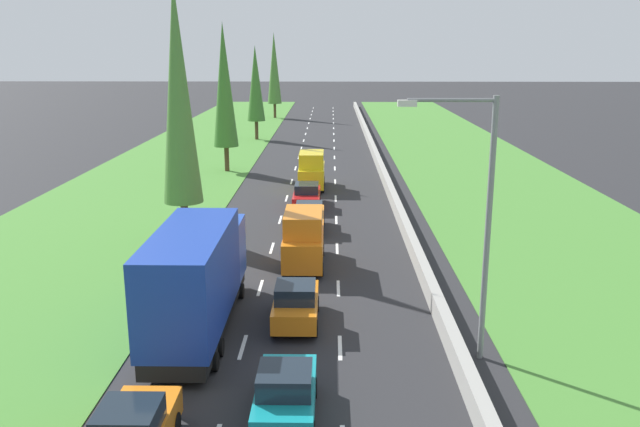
{
  "coord_description": "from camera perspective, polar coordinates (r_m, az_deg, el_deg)",
  "views": [
    {
      "loc": [
        1.39,
        -0.7,
        10.47
      ],
      "look_at": [
        0.77,
        36.73,
        0.99
      ],
      "focal_mm": 36.96,
      "sensor_mm": 36.0,
      "label": 1
    }
  ],
  "objects": [
    {
      "name": "lane_markings",
      "position": [
        61.61,
        -0.36,
        4.43
      ],
      "size": [
        3.64,
        116.0,
        0.01
      ],
      "color": "white",
      "rests_on": "ground"
    },
    {
      "name": "orange_hatchback_centre_lane_fifth",
      "position": [
        38.51,
        -0.92,
        -0.28
      ],
      "size": [
        1.74,
        3.9,
        1.72
      ],
      "color": "orange",
      "rests_on": "ground"
    },
    {
      "name": "red_sedan_centre_lane",
      "position": [
        44.2,
        -1.15,
        1.58
      ],
      "size": [
        1.82,
        4.5,
        1.64
      ],
      "color": "red",
      "rests_on": "ground"
    },
    {
      "name": "blue_box_truck_left_lane",
      "position": [
        24.93,
        -10.62,
        -5.45
      ],
      "size": [
        2.46,
        9.4,
        4.18
      ],
      "color": "black",
      "rests_on": "ground"
    },
    {
      "name": "orange_van_centre_lane",
      "position": [
        32.12,
        -1.42,
        -2.2
      ],
      "size": [
        1.96,
        4.9,
        2.82
      ],
      "color": "orange",
      "rests_on": "ground"
    },
    {
      "name": "poplar_tree_second",
      "position": [
        36.18,
        -12.17,
        10.1
      ],
      "size": [
        2.15,
        2.15,
        14.05
      ],
      "color": "#4C3823",
      "rests_on": "ground"
    },
    {
      "name": "grass_verge_left",
      "position": [
        63.18,
        -11.94,
        4.37
      ],
      "size": [
        14.0,
        140.0,
        0.04
      ],
      "primitive_type": "cube",
      "color": "#478433",
      "rests_on": "ground"
    },
    {
      "name": "ground_plane",
      "position": [
        61.61,
        -0.36,
        4.42
      ],
      "size": [
        300.0,
        300.0,
        0.0
      ],
      "primitive_type": "plane",
      "color": "#28282B",
      "rests_on": "ground"
    },
    {
      "name": "poplar_tree_third",
      "position": [
        57.0,
        -8.29,
        10.92
      ],
      "size": [
        2.11,
        2.11,
        12.58
      ],
      "color": "#4C3823",
      "rests_on": "ground"
    },
    {
      "name": "poplar_tree_fifth",
      "position": [
        101.07,
        -3.99,
        12.41
      ],
      "size": [
        2.12,
        2.12,
        12.64
      ],
      "color": "#4C3823",
      "rests_on": "ground"
    },
    {
      "name": "median_barrier",
      "position": [
        61.68,
        4.96,
        4.78
      ],
      "size": [
        0.44,
        120.0,
        0.85
      ],
      "primitive_type": "cube",
      "color": "#9E9B93",
      "rests_on": "ground"
    },
    {
      "name": "yellow_van_centre_lane",
      "position": [
        50.04,
        -0.73,
        3.76
      ],
      "size": [
        1.96,
        4.9,
        2.82
      ],
      "color": "yellow",
      "rests_on": "ground"
    },
    {
      "name": "street_light_mast",
      "position": [
        22.2,
        13.56,
        0.17
      ],
      "size": [
        3.2,
        0.28,
        9.0
      ],
      "color": "gray",
      "rests_on": "ground"
    },
    {
      "name": "teal_hatchback_centre_lane",
      "position": [
        19.55,
        -2.99,
        -15.32
      ],
      "size": [
        1.74,
        3.9,
        1.72
      ],
      "color": "teal",
      "rests_on": "ground"
    },
    {
      "name": "orange_hatchback_centre_lane",
      "position": [
        25.71,
        -2.1,
        -7.8
      ],
      "size": [
        1.74,
        3.9,
        1.72
      ],
      "color": "orange",
      "rests_on": "ground"
    },
    {
      "name": "grass_verge_right",
      "position": [
        62.94,
        12.85,
        4.29
      ],
      "size": [
        14.0,
        140.0,
        0.04
      ],
      "primitive_type": "cube",
      "color": "#478433",
      "rests_on": "ground"
    },
    {
      "name": "poplar_tree_fourth",
      "position": [
        77.04,
        -5.6,
        11.12
      ],
      "size": [
        2.07,
        2.07,
        10.72
      ],
      "color": "#4C3823",
      "rests_on": "ground"
    }
  ]
}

